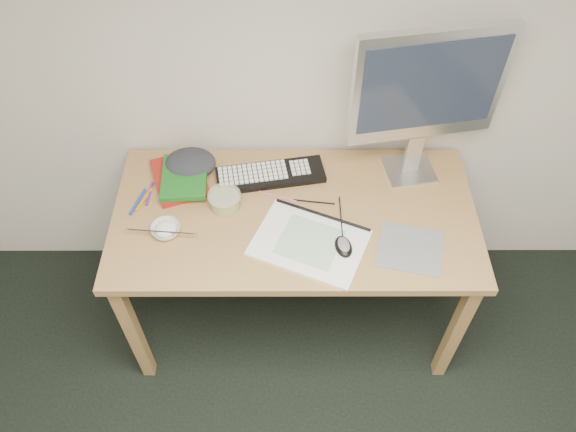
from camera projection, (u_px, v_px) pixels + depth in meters
name	position (u px, v px, depth m)	size (l,w,h in m)	color
desk	(294.00, 226.00, 2.22)	(1.40, 0.70, 0.75)	#A6794C
mousepad	(410.00, 248.00, 2.05)	(0.23, 0.21, 0.00)	gray
sketchpad	(309.00, 243.00, 2.06)	(0.40, 0.28, 0.01)	white
keyboard	(271.00, 175.00, 2.27)	(0.43, 0.14, 0.03)	black
monitor	(428.00, 90.00, 1.99)	(0.56, 0.20, 0.65)	silver
mouse	(344.00, 245.00, 2.02)	(0.06, 0.10, 0.03)	black
rice_bowl	(166.00, 230.00, 2.08)	(0.11, 0.11, 0.03)	white
chopsticks	(161.00, 232.00, 2.05)	(0.02, 0.02, 0.26)	silver
fruit_tub	(225.00, 200.00, 2.15)	(0.13, 0.13, 0.06)	#E2D950
book_red	(180.00, 178.00, 2.25)	(0.19, 0.26, 0.03)	maroon
book_green	(184.00, 177.00, 2.23)	(0.18, 0.24, 0.02)	#18611B
cloth_lump	(190.00, 164.00, 2.27)	(0.17, 0.14, 0.07)	#26292D
pencil_pink	(278.00, 196.00, 2.20)	(0.01, 0.01, 0.16)	pink
pencil_tan	(315.00, 213.00, 2.15)	(0.01, 0.01, 0.17)	tan
pencil_black	(314.00, 202.00, 2.19)	(0.01, 0.01, 0.16)	black
marker_blue	(138.00, 202.00, 2.18)	(0.01, 0.01, 0.13)	#1D3CA0
marker_orange	(144.00, 200.00, 2.19)	(0.01, 0.01, 0.13)	orange
marker_purple	(150.00, 194.00, 2.21)	(0.01, 0.01, 0.12)	#602381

